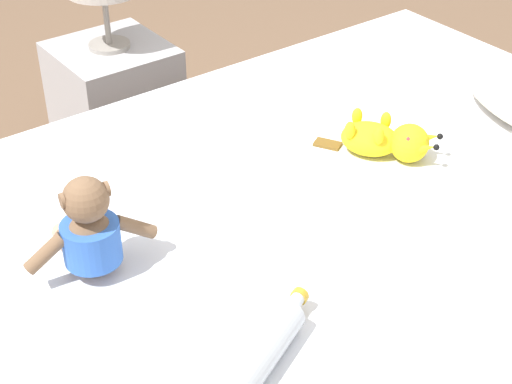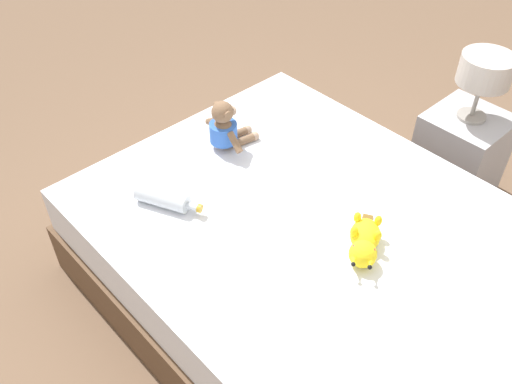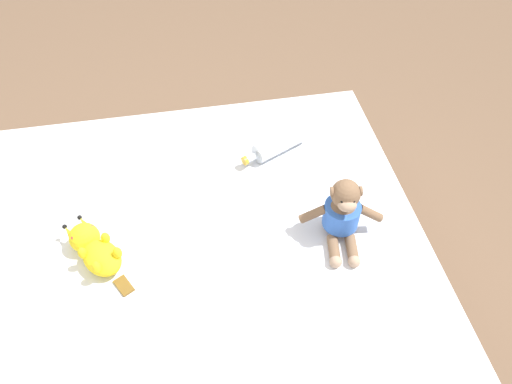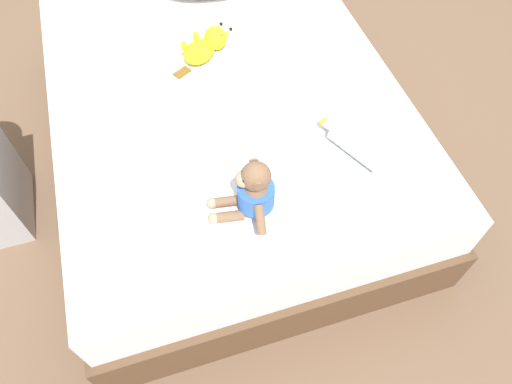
# 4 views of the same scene
# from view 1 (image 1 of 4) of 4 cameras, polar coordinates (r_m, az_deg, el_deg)

# --- Properties ---
(ground_plane) EXTENTS (16.00, 16.00, 0.00)m
(ground_plane) POSITION_cam_1_polar(r_m,az_deg,el_deg) (2.32, 5.20, -9.17)
(ground_plane) COLOR brown
(bed) EXTENTS (1.43, 1.93, 0.48)m
(bed) POSITION_cam_1_polar(r_m,az_deg,el_deg) (2.16, 5.52, -4.60)
(bed) COLOR brown
(bed) RESTS_ON ground_plane
(plush_monkey) EXTENTS (0.24, 0.29, 0.24)m
(plush_monkey) POSITION_cam_1_polar(r_m,az_deg,el_deg) (1.71, -11.64, -2.81)
(plush_monkey) COLOR brown
(plush_monkey) RESTS_ON bed
(plush_yellow_creature) EXTENTS (0.30, 0.23, 0.10)m
(plush_yellow_creature) POSITION_cam_1_polar(r_m,az_deg,el_deg) (2.10, 9.14, 3.63)
(plush_yellow_creature) COLOR yellow
(plush_yellow_creature) RESTS_ON bed
(glass_bottle) EXTENTS (0.17, 0.27, 0.08)m
(glass_bottle) POSITION_cam_1_polar(r_m,az_deg,el_deg) (1.51, 0.50, -10.82)
(glass_bottle) COLOR silver
(glass_bottle) RESTS_ON bed
(nightstand) EXTENTS (0.37, 0.37, 0.45)m
(nightstand) POSITION_cam_1_polar(r_m,az_deg,el_deg) (2.93, -9.79, 6.02)
(nightstand) COLOR #B2B2B7
(nightstand) RESTS_ON ground_plane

